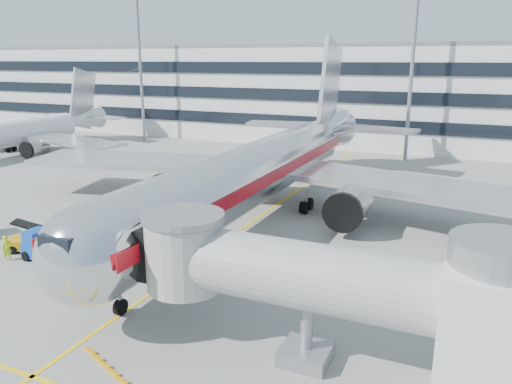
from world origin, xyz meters
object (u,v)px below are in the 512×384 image
at_px(main_jet, 264,168).
at_px(belt_loader, 40,242).
at_px(baggage_tug, 41,247).
at_px(cargo_container_front, 73,234).
at_px(ramp_worker, 7,248).

bearing_deg(main_jet, belt_loader, -127.95).
bearing_deg(main_jet, baggage_tug, -122.35).
height_order(belt_loader, cargo_container_front, belt_loader).
bearing_deg(cargo_container_front, ramp_worker, -116.88).
bearing_deg(ramp_worker, belt_loader, 14.19).
xyz_separation_m(belt_loader, cargo_container_front, (1.44, 1.74, 0.24)).
distance_m(main_jet, cargo_container_front, 16.49).
xyz_separation_m(belt_loader, ramp_worker, (-0.60, -2.30, 0.24)).
height_order(belt_loader, baggage_tug, belt_loader).
xyz_separation_m(baggage_tug, cargo_container_front, (0.06, 2.92, -0.01)).
bearing_deg(baggage_tug, ramp_worker, -150.64).
relative_size(belt_loader, baggage_tug, 1.68).
xyz_separation_m(cargo_container_front, ramp_worker, (-2.05, -4.04, 0.00)).
distance_m(belt_loader, cargo_container_front, 2.28).
bearing_deg(cargo_container_front, main_jet, 52.29).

